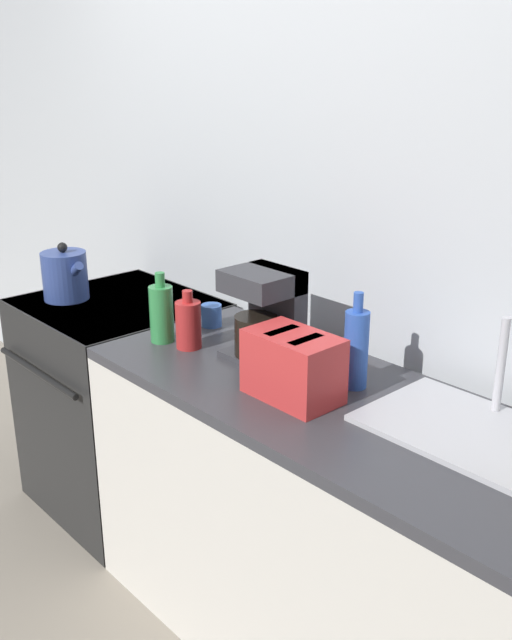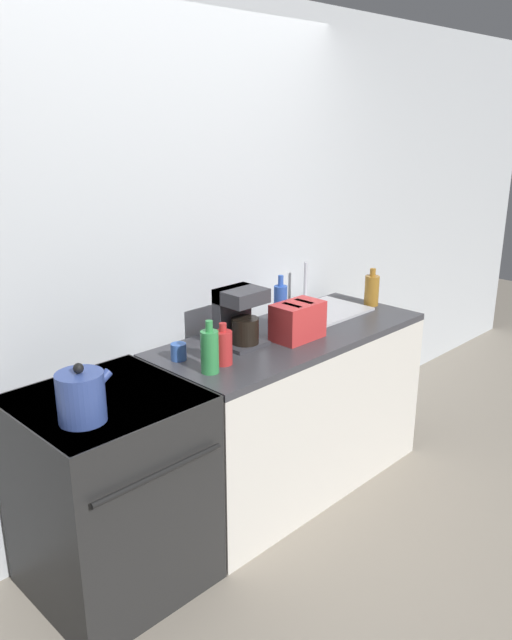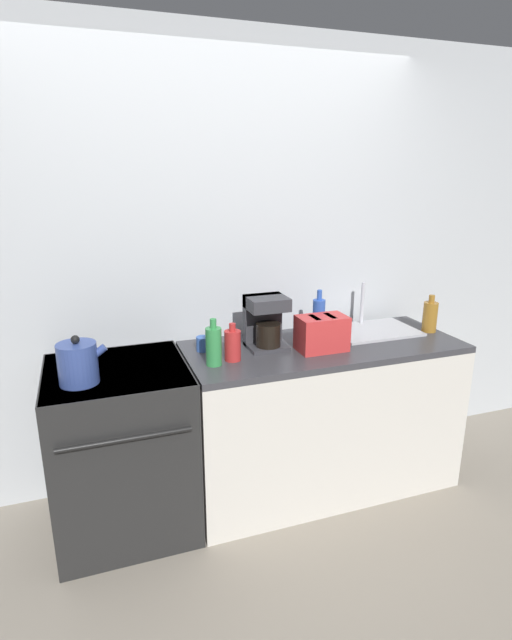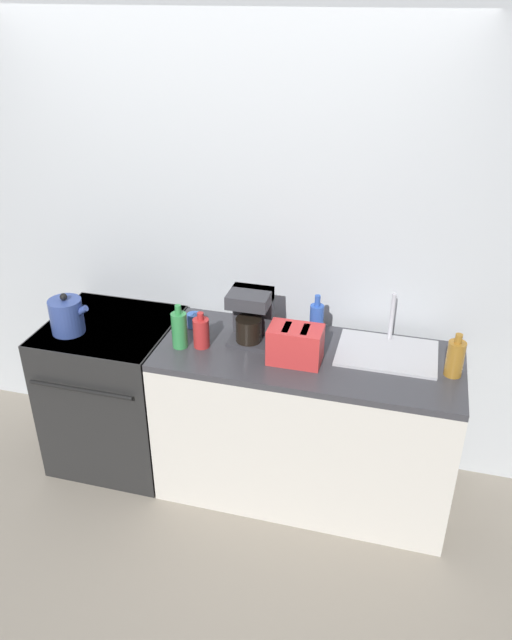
{
  "view_description": "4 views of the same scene",
  "coord_description": "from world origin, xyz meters",
  "px_view_note": "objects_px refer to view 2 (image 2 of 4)",
  "views": [
    {
      "loc": [
        1.8,
        -1.07,
        1.8
      ],
      "look_at": [
        0.22,
        0.36,
        1.04
      ],
      "focal_mm": 40.0,
      "sensor_mm": 36.0,
      "label": 1
    },
    {
      "loc": [
        -1.8,
        -1.74,
        1.99
      ],
      "look_at": [
        0.3,
        0.34,
        1.03
      ],
      "focal_mm": 35.0,
      "sensor_mm": 36.0,
      "label": 2
    },
    {
      "loc": [
        -0.69,
        -2.08,
        1.85
      ],
      "look_at": [
        0.18,
        0.4,
        1.06
      ],
      "focal_mm": 28.0,
      "sensor_mm": 36.0,
      "label": 3
    },
    {
      "loc": [
        1.01,
        -2.39,
        2.61
      ],
      "look_at": [
        0.26,
        0.39,
        1.03
      ],
      "focal_mm": 35.0,
      "sensor_mm": 36.0,
      "label": 4
    }
  ],
  "objects_px": {
    "cup_blue": "(179,352)",
    "bottle_red": "(223,347)",
    "bottle_blue": "(280,306)",
    "bottle_amber": "(372,290)",
    "toaster": "(298,321)",
    "bottle_green": "(210,351)",
    "coffee_maker": "(239,316)",
    "stove": "(112,490)",
    "kettle": "(81,397)"
  },
  "relations": [
    {
      "from": "coffee_maker",
      "to": "cup_blue",
      "type": "height_order",
      "value": "coffee_maker"
    },
    {
      "from": "kettle",
      "to": "toaster",
      "type": "relative_size",
      "value": 0.87
    },
    {
      "from": "bottle_red",
      "to": "cup_blue",
      "type": "relative_size",
      "value": 2.48
    },
    {
      "from": "toaster",
      "to": "bottle_blue",
      "type": "height_order",
      "value": "bottle_blue"
    },
    {
      "from": "coffee_maker",
      "to": "bottle_green",
      "type": "distance_m",
      "value": 0.38
    },
    {
      "from": "bottle_amber",
      "to": "bottle_red",
      "type": "bearing_deg",
      "value": -177.05
    },
    {
      "from": "kettle",
      "to": "coffee_maker",
      "type": "relative_size",
      "value": 0.8
    },
    {
      "from": "stove",
      "to": "bottle_amber",
      "type": "height_order",
      "value": "bottle_amber"
    },
    {
      "from": "stove",
      "to": "bottle_green",
      "type": "distance_m",
      "value": 0.73
    },
    {
      "from": "bottle_green",
      "to": "bottle_red",
      "type": "bearing_deg",
      "value": 15.88
    },
    {
      "from": "bottle_amber",
      "to": "bottle_green",
      "type": "relative_size",
      "value": 0.94
    },
    {
      "from": "coffee_maker",
      "to": "cup_blue",
      "type": "relative_size",
      "value": 3.65
    },
    {
      "from": "stove",
      "to": "bottle_red",
      "type": "distance_m",
      "value": 0.79
    },
    {
      "from": "bottle_green",
      "to": "kettle",
      "type": "bearing_deg",
      "value": -178.7
    },
    {
      "from": "bottle_amber",
      "to": "bottle_blue",
      "type": "relative_size",
      "value": 0.78
    },
    {
      "from": "toaster",
      "to": "bottle_green",
      "type": "relative_size",
      "value": 1.1
    },
    {
      "from": "cup_blue",
      "to": "coffee_maker",
      "type": "bearing_deg",
      "value": -8.48
    },
    {
      "from": "bottle_red",
      "to": "cup_blue",
      "type": "xyz_separation_m",
      "value": [
        -0.11,
        0.19,
        -0.04
      ]
    },
    {
      "from": "toaster",
      "to": "coffee_maker",
      "type": "bearing_deg",
      "value": 151.04
    },
    {
      "from": "toaster",
      "to": "bottle_blue",
      "type": "relative_size",
      "value": 0.92
    },
    {
      "from": "coffee_maker",
      "to": "bottle_red",
      "type": "relative_size",
      "value": 1.47
    },
    {
      "from": "bottle_green",
      "to": "cup_blue",
      "type": "relative_size",
      "value": 3.03
    },
    {
      "from": "bottle_red",
      "to": "kettle",
      "type": "bearing_deg",
      "value": -176.53
    },
    {
      "from": "toaster",
      "to": "coffee_maker",
      "type": "distance_m",
      "value": 0.32
    },
    {
      "from": "bottle_amber",
      "to": "bottle_green",
      "type": "distance_m",
      "value": 1.39
    },
    {
      "from": "toaster",
      "to": "bottle_green",
      "type": "xyz_separation_m",
      "value": [
        -0.61,
        -0.02,
        0.01
      ]
    },
    {
      "from": "bottle_blue",
      "to": "bottle_amber",
      "type": "bearing_deg",
      "value": -8.63
    },
    {
      "from": "cup_blue",
      "to": "bottle_blue",
      "type": "bearing_deg",
      "value": -1.34
    },
    {
      "from": "toaster",
      "to": "cup_blue",
      "type": "distance_m",
      "value": 0.65
    },
    {
      "from": "bottle_red",
      "to": "bottle_blue",
      "type": "distance_m",
      "value": 0.6
    },
    {
      "from": "stove",
      "to": "cup_blue",
      "type": "distance_m",
      "value": 0.68
    },
    {
      "from": "stove",
      "to": "bottle_red",
      "type": "bearing_deg",
      "value": -7.65
    },
    {
      "from": "coffee_maker",
      "to": "bottle_amber",
      "type": "relative_size",
      "value": 1.28
    },
    {
      "from": "coffee_maker",
      "to": "bottle_red",
      "type": "bearing_deg",
      "value": -149.3
    },
    {
      "from": "stove",
      "to": "toaster",
      "type": "bearing_deg",
      "value": -4.86
    },
    {
      "from": "kettle",
      "to": "bottle_amber",
      "type": "distance_m",
      "value": 2.04
    },
    {
      "from": "coffee_maker",
      "to": "cup_blue",
      "type": "bearing_deg",
      "value": 171.52
    },
    {
      "from": "toaster",
      "to": "bottle_red",
      "type": "relative_size",
      "value": 1.35
    },
    {
      "from": "bottle_green",
      "to": "bottle_blue",
      "type": "bearing_deg",
      "value": 16.54
    },
    {
      "from": "bottle_red",
      "to": "bottle_amber",
      "type": "height_order",
      "value": "bottle_amber"
    },
    {
      "from": "bottle_amber",
      "to": "bottle_blue",
      "type": "height_order",
      "value": "bottle_blue"
    },
    {
      "from": "bottle_green",
      "to": "toaster",
      "type": "bearing_deg",
      "value": 1.61
    },
    {
      "from": "kettle",
      "to": "bottle_red",
      "type": "distance_m",
      "value": 0.76
    },
    {
      "from": "stove",
      "to": "bottle_blue",
      "type": "xyz_separation_m",
      "value": [
        1.16,
        0.09,
        0.56
      ]
    },
    {
      "from": "cup_blue",
      "to": "bottle_red",
      "type": "bearing_deg",
      "value": -59.01
    },
    {
      "from": "coffee_maker",
      "to": "bottle_amber",
      "type": "distance_m",
      "value": 1.05
    },
    {
      "from": "bottle_blue",
      "to": "toaster",
      "type": "bearing_deg",
      "value": -111.01
    },
    {
      "from": "toaster",
      "to": "coffee_maker",
      "type": "relative_size",
      "value": 0.92
    },
    {
      "from": "stove",
      "to": "bottle_red",
      "type": "height_order",
      "value": "bottle_red"
    },
    {
      "from": "toaster",
      "to": "bottle_green",
      "type": "height_order",
      "value": "bottle_green"
    }
  ]
}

